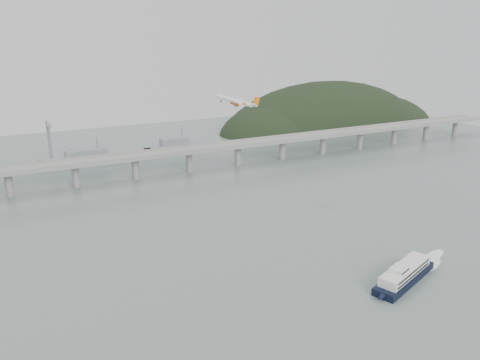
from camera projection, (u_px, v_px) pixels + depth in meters
ground at (285, 271)px, 253.44m from camera, size 900.00×900.00×0.00m
bridge at (167, 156)px, 418.16m from camera, size 800.00×22.00×23.90m
headland at (333, 137)px, 663.47m from camera, size 365.00×155.00×156.00m
ferry at (405, 274)px, 241.47m from camera, size 76.09×34.58×14.95m
airliner at (237, 102)px, 330.79m from camera, size 32.70×30.11×11.87m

